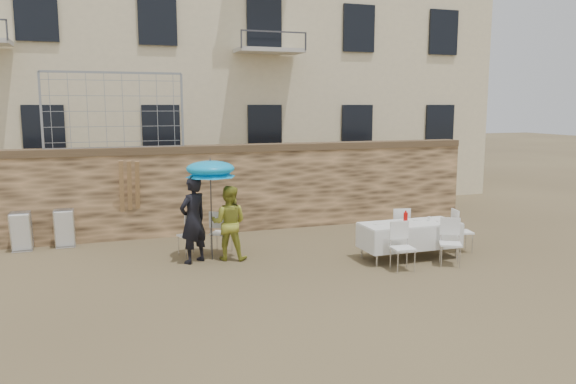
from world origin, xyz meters
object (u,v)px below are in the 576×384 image
object	(u,v)px
umbrella	(210,172)
chair_stack_left	(22,230)
woman_dress	(229,223)
soda_bottle	(406,219)
couple_chair_left	(189,234)
table_chair_side	(462,231)
table_chair_back	(399,228)
table_chair_front_left	(403,247)
chair_stack_right	(65,227)
couple_chair_right	(221,232)
table_chair_front_right	(450,243)
banquet_table	(410,225)
man_suit	(193,220)

from	to	relation	value
umbrella	chair_stack_left	xyz separation A→B (m)	(-3.90, 2.21, -1.42)
woman_dress	soda_bottle	bearing A→B (deg)	-176.88
couple_chair_left	table_chair_side	distance (m)	6.03
umbrella	table_chair_back	bearing A→B (deg)	-6.34
table_chair_front_left	chair_stack_right	distance (m)	7.67
chair_stack_right	table_chair_back	bearing A→B (deg)	-20.40
couple_chair_right	table_chair_front_right	distance (m)	4.88
couple_chair_left	chair_stack_left	bearing A→B (deg)	-46.67
banquet_table	table_chair_front_left	xyz separation A→B (m)	(-0.60, -0.75, -0.25)
woman_dress	table_chair_front_left	xyz separation A→B (m)	(3.06, -1.92, -0.31)
table_chair_back	table_chair_side	size ratio (longest dim) A/B	1.00
table_chair_front_left	table_chair_back	size ratio (longest dim) A/B	1.00
table_chair_side	chair_stack_right	world-z (taller)	table_chair_side
couple_chair_left	table_chair_back	size ratio (longest dim) A/B	1.00
couple_chair_left	table_chair_front_left	xyz separation A→B (m)	(3.81, -2.47, 0.00)
couple_chair_right	chair_stack_left	xyz separation A→B (m)	(-4.20, 1.76, -0.02)
man_suit	woman_dress	distance (m)	0.76
table_chair_front_left	table_chair_back	distance (m)	1.74
banquet_table	table_chair_front_left	bearing A→B (deg)	-128.66
banquet_table	soda_bottle	xyz separation A→B (m)	(-0.20, -0.15, 0.17)
table_chair_front_right	table_chair_back	xyz separation A→B (m)	(-0.30, 1.55, 0.00)
couple_chair_left	table_chair_side	size ratio (longest dim) A/B	1.00
couple_chair_right	table_chair_front_left	xyz separation A→B (m)	(3.11, -2.47, 0.00)
couple_chair_left	couple_chair_right	bearing A→B (deg)	160.07
man_suit	chair_stack_left	world-z (taller)	man_suit
couple_chair_right	table_chair_front_right	world-z (taller)	same
banquet_table	table_chair_side	size ratio (longest dim) A/B	2.19
table_chair_front_right	table_chair_side	xyz separation A→B (m)	(0.90, 0.85, 0.00)
table_chair_back	chair_stack_right	distance (m)	7.69
woman_dress	table_chair_front_right	xyz separation A→B (m)	(4.16, -1.92, -0.31)
man_suit	banquet_table	bearing A→B (deg)	132.82
umbrella	table_chair_front_right	xyz separation A→B (m)	(4.51, -2.02, -1.40)
man_suit	couple_chair_left	world-z (taller)	man_suit
table_chair_front_right	chair_stack_left	distance (m)	9.41
couple_chair_right	table_chair_side	xyz separation A→B (m)	(5.11, -1.62, 0.00)
couple_chair_right	banquet_table	world-z (taller)	couple_chair_right
chair_stack_right	woman_dress	bearing A→B (deg)	-34.63
couple_chair_right	table_chair_back	distance (m)	4.01
chair_stack_left	chair_stack_right	world-z (taller)	same
man_suit	umbrella	xyz separation A→B (m)	(0.40, 0.10, 0.97)
banquet_table	umbrella	bearing A→B (deg)	162.45
umbrella	table_chair_front_left	size ratio (longest dim) A/B	2.08
couple_chair_right	table_chair_front_right	size ratio (longest dim) A/B	1.00
man_suit	table_chair_back	bearing A→B (deg)	143.09
couple_chair_left	chair_stack_right	size ratio (longest dim) A/B	1.04
soda_bottle	couple_chair_left	bearing A→B (deg)	156.07
man_suit	table_chair_front_left	distance (m)	4.28
chair_stack_left	table_chair_back	bearing A→B (deg)	-18.29
umbrella	couple_chair_left	distance (m)	1.52
table_chair_front_right	table_chair_front_left	bearing A→B (deg)	-150.70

